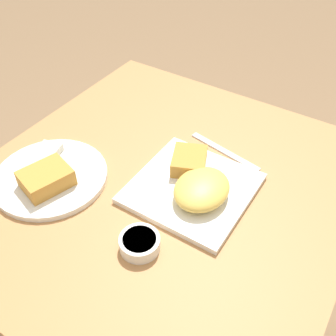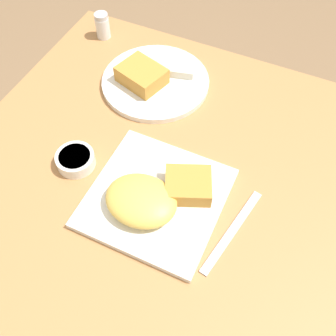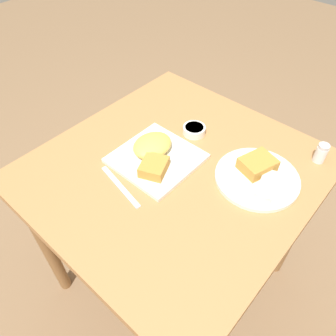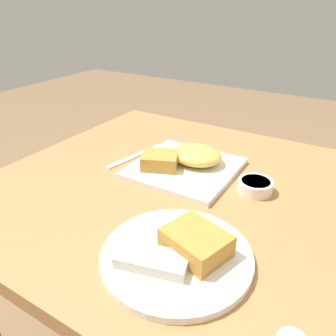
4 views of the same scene
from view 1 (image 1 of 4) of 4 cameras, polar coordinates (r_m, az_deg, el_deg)
ground_plane at (r=1.54m, az=-0.49°, el=-22.78°), size 8.00×8.00×0.00m
dining_table at (r=0.98m, az=-0.72°, el=-6.42°), size 0.87×0.83×0.77m
plate_square_near at (r=0.87m, az=3.93°, el=-2.48°), size 0.25×0.25×0.06m
plate_oval_far at (r=0.94m, az=-16.91°, el=-1.07°), size 0.26×0.26×0.05m
sauce_ramekin at (r=0.78m, az=-4.13°, el=-10.78°), size 0.08×0.08×0.03m
butter_knife at (r=0.99m, az=8.22°, el=2.39°), size 0.05×0.20×0.00m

